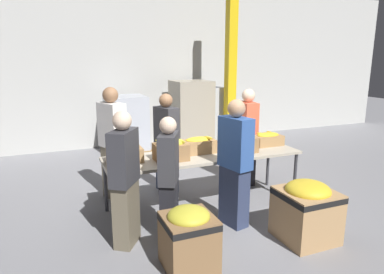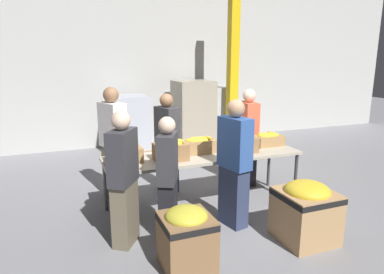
{
  "view_description": "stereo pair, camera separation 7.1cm",
  "coord_description": "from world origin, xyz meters",
  "px_view_note": "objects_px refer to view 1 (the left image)",
  "views": [
    {
      "loc": [
        -1.99,
        -4.43,
        2.2
      ],
      "look_at": [
        -0.16,
        0.08,
        1.07
      ],
      "focal_mm": 32.0,
      "sensor_mm": 36.0,
      "label": 1
    },
    {
      "loc": [
        -1.92,
        -4.45,
        2.2
      ],
      "look_at": [
        -0.16,
        0.08,
        1.07
      ],
      "focal_mm": 32.0,
      "sensor_mm": 36.0,
      "label": 2
    }
  ],
  "objects_px": {
    "support_pillar": "(231,67)",
    "pallet_stack_2": "(126,126)",
    "volunteer_0": "(247,138)",
    "pallet_stack_0": "(203,116)",
    "volunteer_1": "(235,165)",
    "pallet_stack_1": "(191,115)",
    "banana_box_1": "(171,149)",
    "volunteer_2": "(113,145)",
    "sorting_table": "(204,157)",
    "banana_box_2": "(199,145)",
    "volunteer_4": "(167,144)",
    "volunteer_3": "(125,180)",
    "donation_bin_0": "(189,236)",
    "banana_box_3": "(243,142)",
    "banana_box_0": "(125,154)",
    "banana_box_4": "(268,139)",
    "donation_bin_1": "(306,209)",
    "volunteer_5": "(169,179)"
  },
  "relations": [
    {
      "from": "support_pillar",
      "to": "pallet_stack_2",
      "type": "distance_m",
      "value": 2.8
    },
    {
      "from": "volunteer_0",
      "to": "pallet_stack_0",
      "type": "relative_size",
      "value": 1.13
    },
    {
      "from": "volunteer_1",
      "to": "pallet_stack_1",
      "type": "height_order",
      "value": "volunteer_1"
    },
    {
      "from": "volunteer_1",
      "to": "support_pillar",
      "type": "distance_m",
      "value": 4.08
    },
    {
      "from": "banana_box_1",
      "to": "volunteer_2",
      "type": "xyz_separation_m",
      "value": [
        -0.64,
        0.9,
        -0.09
      ]
    },
    {
      "from": "sorting_table",
      "to": "banana_box_2",
      "type": "distance_m",
      "value": 0.2
    },
    {
      "from": "volunteer_1",
      "to": "volunteer_4",
      "type": "xyz_separation_m",
      "value": [
        -0.45,
        1.5,
        -0.02
      ]
    },
    {
      "from": "volunteer_3",
      "to": "donation_bin_0",
      "type": "xyz_separation_m",
      "value": [
        0.51,
        -0.72,
        -0.44
      ]
    },
    {
      "from": "volunteer_3",
      "to": "pallet_stack_0",
      "type": "height_order",
      "value": "volunteer_3"
    },
    {
      "from": "pallet_stack_1",
      "to": "sorting_table",
      "type": "bearing_deg",
      "value": -109.0
    },
    {
      "from": "sorting_table",
      "to": "donation_bin_0",
      "type": "xyz_separation_m",
      "value": [
        -0.78,
        -1.37,
        -0.4
      ]
    },
    {
      "from": "donation_bin_0",
      "to": "banana_box_3",
      "type": "bearing_deg",
      "value": 42.68
    },
    {
      "from": "volunteer_1",
      "to": "volunteer_3",
      "type": "relative_size",
      "value": 1.04
    },
    {
      "from": "sorting_table",
      "to": "support_pillar",
      "type": "xyz_separation_m",
      "value": [
        1.92,
        2.78,
        1.24
      ]
    },
    {
      "from": "volunteer_4",
      "to": "banana_box_2",
      "type": "bearing_deg",
      "value": 4.09
    },
    {
      "from": "banana_box_1",
      "to": "sorting_table",
      "type": "bearing_deg",
      "value": 9.99
    },
    {
      "from": "volunteer_2",
      "to": "volunteer_3",
      "type": "bearing_deg",
      "value": -26.9
    },
    {
      "from": "pallet_stack_1",
      "to": "banana_box_0",
      "type": "bearing_deg",
      "value": -124.76
    },
    {
      "from": "banana_box_4",
      "to": "donation_bin_0",
      "type": "height_order",
      "value": "banana_box_4"
    },
    {
      "from": "banana_box_3",
      "to": "pallet_stack_0",
      "type": "height_order",
      "value": "pallet_stack_0"
    },
    {
      "from": "support_pillar",
      "to": "sorting_table",
      "type": "bearing_deg",
      "value": -124.59
    },
    {
      "from": "donation_bin_0",
      "to": "donation_bin_1",
      "type": "bearing_deg",
      "value": 0.0
    },
    {
      "from": "volunteer_2",
      "to": "volunteer_4",
      "type": "relative_size",
      "value": 1.08
    },
    {
      "from": "pallet_stack_2",
      "to": "volunteer_3",
      "type": "bearing_deg",
      "value": -101.68
    },
    {
      "from": "banana_box_4",
      "to": "volunteer_0",
      "type": "distance_m",
      "value": 0.53
    },
    {
      "from": "banana_box_2",
      "to": "pallet_stack_1",
      "type": "relative_size",
      "value": 0.3
    },
    {
      "from": "volunteer_0",
      "to": "banana_box_4",
      "type": "bearing_deg",
      "value": 17.1
    },
    {
      "from": "volunteer_3",
      "to": "volunteer_5",
      "type": "relative_size",
      "value": 1.06
    },
    {
      "from": "sorting_table",
      "to": "volunteer_3",
      "type": "distance_m",
      "value": 1.45
    },
    {
      "from": "volunteer_3",
      "to": "volunteer_1",
      "type": "bearing_deg",
      "value": -57.57
    },
    {
      "from": "banana_box_0",
      "to": "donation_bin_1",
      "type": "bearing_deg",
      "value": -36.54
    },
    {
      "from": "banana_box_4",
      "to": "support_pillar",
      "type": "relative_size",
      "value": 0.12
    },
    {
      "from": "volunteer_2",
      "to": "volunteer_5",
      "type": "distance_m",
      "value": 1.55
    },
    {
      "from": "donation_bin_1",
      "to": "banana_box_4",
      "type": "bearing_deg",
      "value": 74.33
    },
    {
      "from": "volunteer_3",
      "to": "donation_bin_0",
      "type": "relative_size",
      "value": 2.38
    },
    {
      "from": "pallet_stack_0",
      "to": "pallet_stack_1",
      "type": "distance_m",
      "value": 0.39
    },
    {
      "from": "banana_box_3",
      "to": "banana_box_4",
      "type": "relative_size",
      "value": 0.82
    },
    {
      "from": "banana_box_3",
      "to": "volunteer_2",
      "type": "distance_m",
      "value": 2.0
    },
    {
      "from": "banana_box_3",
      "to": "volunteer_3",
      "type": "height_order",
      "value": "volunteer_3"
    },
    {
      "from": "volunteer_1",
      "to": "sorting_table",
      "type": "bearing_deg",
      "value": -2.14
    },
    {
      "from": "volunteer_0",
      "to": "volunteer_3",
      "type": "distance_m",
      "value": 2.71
    },
    {
      "from": "support_pillar",
      "to": "banana_box_1",
      "type": "bearing_deg",
      "value": -130.55
    },
    {
      "from": "sorting_table",
      "to": "volunteer_2",
      "type": "xyz_separation_m",
      "value": [
        -1.19,
        0.81,
        0.12
      ]
    },
    {
      "from": "volunteer_2",
      "to": "volunteer_3",
      "type": "height_order",
      "value": "volunteer_2"
    },
    {
      "from": "volunteer_4",
      "to": "pallet_stack_1",
      "type": "distance_m",
      "value": 2.99
    },
    {
      "from": "sorting_table",
      "to": "volunteer_1",
      "type": "height_order",
      "value": "volunteer_1"
    },
    {
      "from": "pallet_stack_1",
      "to": "volunteer_3",
      "type": "bearing_deg",
      "value": -121.36
    },
    {
      "from": "banana_box_1",
      "to": "pallet_stack_1",
      "type": "bearing_deg",
      "value": 63.86
    },
    {
      "from": "volunteer_4",
      "to": "donation_bin_0",
      "type": "distance_m",
      "value": 2.27
    },
    {
      "from": "banana_box_2",
      "to": "volunteer_4",
      "type": "height_order",
      "value": "volunteer_4"
    }
  ]
}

